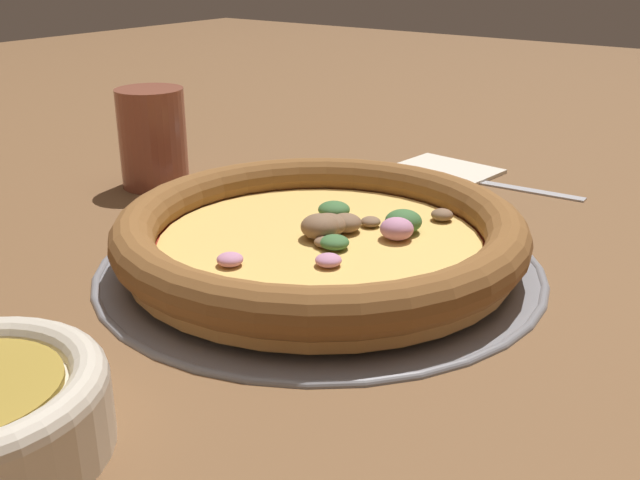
{
  "coord_description": "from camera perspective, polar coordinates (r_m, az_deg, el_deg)",
  "views": [
    {
      "loc": [
        -0.43,
        -0.32,
        0.24
      ],
      "look_at": [
        0.0,
        0.0,
        0.02
      ],
      "focal_mm": 42.0,
      "sensor_mm": 36.0,
      "label": 1
    }
  ],
  "objects": [
    {
      "name": "ground_plane",
      "position": [
        0.59,
        0.0,
        -2.04
      ],
      "size": [
        3.0,
        3.0,
        0.0
      ],
      "primitive_type": "plane",
      "color": "brown"
    },
    {
      "name": "pizza_tray",
      "position": [
        0.59,
        0.0,
        -1.78
      ],
      "size": [
        0.35,
        0.35,
        0.01
      ],
      "color": "gray",
      "rests_on": "ground_plane"
    },
    {
      "name": "napkin",
      "position": [
        0.82,
        8.68,
        5.09
      ],
      "size": [
        0.14,
        0.12,
        0.01
      ],
      "rotation": [
        0.0,
        0.0,
        -0.11
      ],
      "color": "beige",
      "rests_on": "ground_plane"
    },
    {
      "name": "fork",
      "position": [
        0.81,
        13.13,
        4.2
      ],
      "size": [
        0.03,
        0.17,
        0.0
      ],
      "rotation": [
        0.0,
        0.0,
        7.91
      ],
      "color": "#B7B7BC",
      "rests_on": "ground_plane"
    },
    {
      "name": "drinking_cup",
      "position": [
        0.79,
        -12.62,
        7.6
      ],
      "size": [
        0.07,
        0.07,
        0.1
      ],
      "color": "brown",
      "rests_on": "ground_plane"
    },
    {
      "name": "pizza",
      "position": [
        0.58,
        0.05,
        0.42
      ],
      "size": [
        0.32,
        0.32,
        0.04
      ],
      "color": "tan",
      "rests_on": "pizza_tray"
    }
  ]
}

